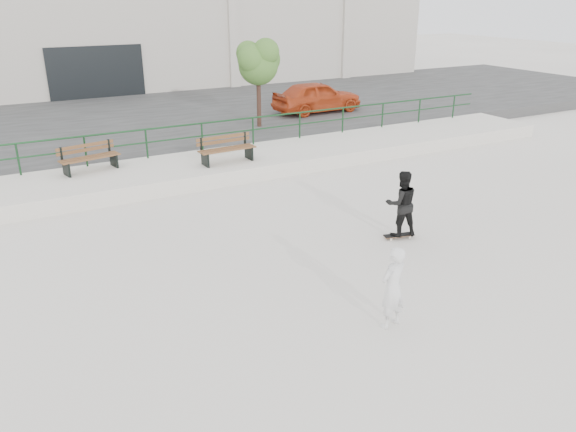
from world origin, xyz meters
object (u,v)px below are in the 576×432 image
bench_left (89,158)px  skateboard (399,235)px  seated_skater (393,288)px  standing_skater (401,203)px  red_car (317,97)px  bench_right (226,149)px  tree (259,60)px

bench_left → skateboard: 10.05m
seated_skater → skateboard: bearing=-143.7°
bench_left → standing_skater: standing_skater is taller
standing_skater → seated_skater: bearing=65.4°
red_car → skateboard: (-5.27, -12.67, -1.16)m
bench_left → red_car: 12.19m
bench_right → red_car: (7.07, 5.81, 0.29)m
bench_left → skateboard: bench_left is taller
tree → red_car: bearing=21.0°
bench_right → red_car: size_ratio=0.45×
bench_left → standing_skater: 10.01m
bench_left → standing_skater: size_ratio=1.15×
bench_right → skateboard: 7.14m
tree → red_car: tree is taller
bench_right → standing_skater: size_ratio=1.16×
standing_skater → bench_left: bearing=-36.5°
bench_right → tree: bearing=49.9°
bench_left → bench_right: bearing=-27.5°
standing_skater → red_car: bearing=-95.9°
tree → standing_skater: size_ratio=2.16×
bench_right → skateboard: size_ratio=2.43×
skateboard → standing_skater: (0.00, 0.00, 0.86)m
red_car → seated_skater: 17.68m
skateboard → seated_skater: (-2.72, -3.10, 0.73)m
bench_left → seated_skater: size_ratio=1.21×
tree → skateboard: bearing=-97.9°
seated_skater → standing_skater: bearing=-143.7°
standing_skater → seated_skater: standing_skater is taller
tree → standing_skater: 11.58m
red_car → bench_right: bearing=128.1°
bench_left → standing_skater: bearing=-65.2°
bench_left → tree: bearing=11.1°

